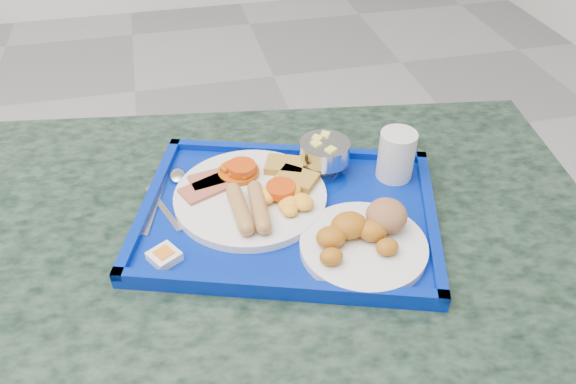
{
  "coord_description": "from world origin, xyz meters",
  "views": [
    {
      "loc": [
        0.83,
        -0.45,
        1.29
      ],
      "look_at": [
        0.99,
        0.22,
        0.74
      ],
      "focal_mm": 35.0,
      "sensor_mm": 36.0,
      "label": 1
    }
  ],
  "objects_px": {
    "tray": "(288,214)",
    "juice_cup": "(396,154)",
    "bread_plate": "(365,236)",
    "main_plate": "(255,194)",
    "fruit_bowl": "(325,152)",
    "table": "(269,301)"
  },
  "relations": [
    {
      "from": "tray",
      "to": "juice_cup",
      "type": "relative_size",
      "value": 6.4
    },
    {
      "from": "bread_plate",
      "to": "main_plate",
      "type": "bearing_deg",
      "value": 134.25
    },
    {
      "from": "bread_plate",
      "to": "juice_cup",
      "type": "relative_size",
      "value": 2.19
    },
    {
      "from": "tray",
      "to": "juice_cup",
      "type": "xyz_separation_m",
      "value": [
        0.2,
        0.05,
        0.05
      ]
    },
    {
      "from": "tray",
      "to": "fruit_bowl",
      "type": "height_order",
      "value": "fruit_bowl"
    },
    {
      "from": "fruit_bowl",
      "to": "bread_plate",
      "type": "bearing_deg",
      "value": -88.14
    },
    {
      "from": "table",
      "to": "juice_cup",
      "type": "xyz_separation_m",
      "value": [
        0.24,
        0.07,
        0.24
      ]
    },
    {
      "from": "bread_plate",
      "to": "juice_cup",
      "type": "height_order",
      "value": "juice_cup"
    },
    {
      "from": "main_plate",
      "to": "table",
      "type": "bearing_deg",
      "value": -82.72
    },
    {
      "from": "bread_plate",
      "to": "juice_cup",
      "type": "distance_m",
      "value": 0.19
    },
    {
      "from": "main_plate",
      "to": "juice_cup",
      "type": "bearing_deg",
      "value": 2.71
    },
    {
      "from": "tray",
      "to": "bread_plate",
      "type": "bearing_deg",
      "value": -47.79
    },
    {
      "from": "table",
      "to": "main_plate",
      "type": "xyz_separation_m",
      "value": [
        -0.01,
        0.05,
        0.2
      ]
    },
    {
      "from": "tray",
      "to": "bread_plate",
      "type": "xyz_separation_m",
      "value": [
        0.09,
        -0.1,
        0.03
      ]
    },
    {
      "from": "bread_plate",
      "to": "fruit_bowl",
      "type": "xyz_separation_m",
      "value": [
        -0.01,
        0.2,
        0.02
      ]
    },
    {
      "from": "fruit_bowl",
      "to": "juice_cup",
      "type": "relative_size",
      "value": 1.0
    },
    {
      "from": "table",
      "to": "tray",
      "type": "bearing_deg",
      "value": 21.37
    },
    {
      "from": "table",
      "to": "bread_plate",
      "type": "bearing_deg",
      "value": -33.66
    },
    {
      "from": "bread_plate",
      "to": "fruit_bowl",
      "type": "bearing_deg",
      "value": 91.86
    },
    {
      "from": "tray",
      "to": "fruit_bowl",
      "type": "relative_size",
      "value": 6.38
    },
    {
      "from": "bread_plate",
      "to": "juice_cup",
      "type": "bearing_deg",
      "value": 55.1
    },
    {
      "from": "tray",
      "to": "bread_plate",
      "type": "relative_size",
      "value": 2.92
    }
  ]
}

